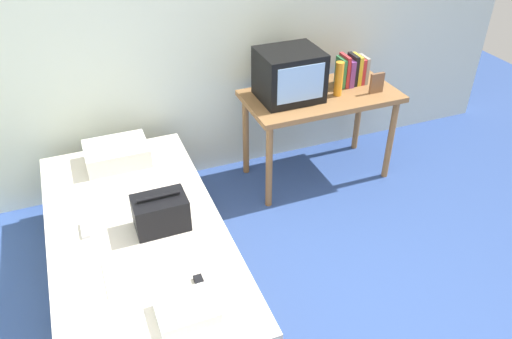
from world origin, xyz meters
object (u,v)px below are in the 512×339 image
Objects in this scene: water_bottle at (339,79)px; handbag at (161,213)px; bed at (141,260)px; pillow at (117,154)px; remote_silver at (85,230)px; magazine at (125,273)px; folded_towel at (187,310)px; remote_dark at (201,287)px; tv at (289,75)px; picture_frame at (377,83)px; desk at (320,105)px; book_row at (352,70)px.

handbag is at bearing -154.94° from water_bottle.
water_bottle is (1.66, 0.67, 0.62)m from bed.
remote_silver is at bearing -113.79° from pillow.
folded_towel is (0.23, -0.37, 0.03)m from magazine.
pillow is 1.32m from remote_dark.
remote_dark is at bearing 50.23° from folded_towel.
tv is at bearing 1.39° from pillow.
water_bottle reaches higher than picture_frame.
desk reaches higher than remote_silver.
tv is at bearing 37.80° from magazine.
magazine is at bearing 121.39° from folded_towel.
book_row is at bearing 4.24° from tv.
book_row is at bearing 18.81° from remote_silver.
book_row is at bearing 23.58° from bed.
remote_silver is at bearing 110.67° from magazine.
pillow reaches higher than folded_towel.
desk is 0.38m from tv.
handbag is 2.08× the size of remote_silver.
handbag is 0.40m from magazine.
bed is 1.72× the size of desk.
remote_silver is 0.51× the size of folded_towel.
handbag reaches higher than remote_dark.
book_row is 0.59× the size of pillow.
desk reaches higher than handbag.
tv is 1.76m from remote_silver.
picture_frame is at bearing -14.55° from tv.
remote_dark reaches higher than bed.
water_bottle is 2.05m from remote_silver.
magazine is (-0.11, -0.33, 0.25)m from bed.
handbag is (-1.41, -0.77, -0.05)m from desk.
tv is 2.82× the size of remote_dark.
tv is at bearing -175.76° from book_row.
remote_dark is (-1.34, -1.30, -0.14)m from desk.
book_row is 2.32m from folded_towel.
magazine is 1.86× the size of remote_dark.
book_row is 0.81× the size of handbag.
desk is 7.44× the size of picture_frame.
bed is 12.83× the size of picture_frame.
bed is 4.55× the size of tv.
remote_silver is (-0.49, 0.65, 0.00)m from remote_dark.
book_row reaches higher than handbag.
pillow is at bearing -178.61° from tv.
desk reaches higher than magazine.
magazine is (-0.26, -0.29, -0.10)m from handbag.
tv is at bearing 34.85° from handbag.
desk is 0.36m from book_row.
book_row is 1.56× the size of remote_dark.
tv is 1.52× the size of magazine.
bed is at bearing 111.17° from remote_dark.
book_row reaches higher than remote_dark.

